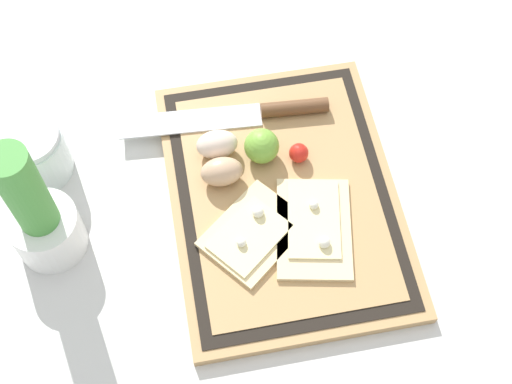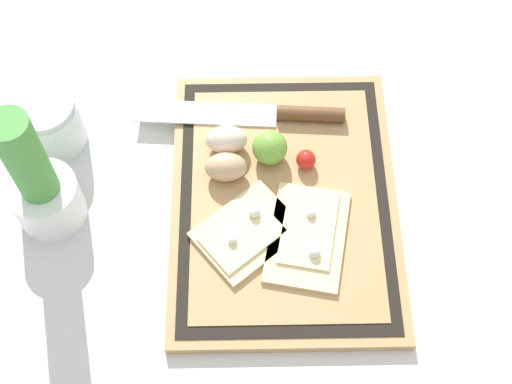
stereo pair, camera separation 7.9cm
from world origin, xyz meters
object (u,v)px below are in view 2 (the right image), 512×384
Objects in this scene: herb_pot at (40,186)px; sauce_jar at (50,125)px; pizza_slice_near at (308,235)px; lime at (270,147)px; knife at (274,114)px; egg_brown at (226,167)px; pizza_slice_far at (246,232)px; egg_pink at (226,140)px; cherry_tomato_red at (306,159)px.

sauce_jar is (0.12, 0.01, -0.04)m from herb_pot.
herb_pot reaches higher than pizza_slice_near.
knife is at bearing -7.01° from lime.
sauce_jar is (0.08, 0.25, -0.00)m from egg_brown.
egg_brown reaches higher than pizza_slice_far.
sauce_jar is at bearing 58.80° from pizza_slice_far.
sauce_jar is (0.03, 0.25, -0.00)m from egg_pink.
egg_pink is at bearing -96.90° from sauce_jar.
pizza_slice_near is 0.40m from sauce_jar.
herb_pot is at bearing 99.99° from cherry_tomato_red.
egg_pink is 0.27× the size of herb_pot.
herb_pot reaches higher than cherry_tomato_red.
egg_pink is (0.14, 0.03, 0.01)m from pizza_slice_far.
cherry_tomato_red is 0.13× the size of herb_pot.
herb_pot is at bearing 81.77° from pizza_slice_near.
herb_pot is at bearing 101.22° from egg_brown.
pizza_slice_near is at bearing -93.50° from pizza_slice_far.
sauce_jar is (0.18, 0.36, 0.01)m from pizza_slice_near.
herb_pot is (-0.08, 0.30, 0.03)m from lime.
egg_pink is at bearing -0.69° from egg_brown.
knife is at bearing -52.89° from egg_pink.
pizza_slice_near is 0.08m from pizza_slice_far.
pizza_slice_near is 0.20m from knife.
knife is at bearing -86.13° from sauce_jar.
egg_brown is 0.27× the size of herb_pot.
sauce_jar is at bearing 80.39° from cherry_tomato_red.
pizza_slice_near is 0.36m from herb_pot.
sauce_jar reaches higher than knife.
egg_pink is (0.14, 0.11, 0.02)m from pizza_slice_near.
pizza_slice_near reaches higher than knife.
pizza_slice_far is (0.01, 0.08, 0.00)m from pizza_slice_near.
pizza_slice_near is at bearing -98.23° from herb_pot.
pizza_slice_near is 0.14m from lime.
pizza_slice_far is 2.75× the size of egg_pink.
lime is at bearing -75.85° from herb_pot.
knife is 3.33× the size of sauce_jar.
herb_pot is (-0.09, 0.24, 0.04)m from egg_pink.
herb_pot is 0.13m from sauce_jar.
egg_pink reaches higher than pizza_slice_far.
pizza_slice_near is 1.78× the size of sauce_jar.
herb_pot is (0.05, 0.35, 0.05)m from pizza_slice_near.
egg_brown is (0.09, 0.03, 0.01)m from pizza_slice_far.
knife is 5.28× the size of egg_pink.
sauce_jar reaches higher than pizza_slice_near.
pizza_slice_near is 0.11m from cherry_tomato_red.
lime is 1.78× the size of cherry_tomato_red.
pizza_slice_near is 0.53× the size of knife.
lime is at bearing 20.74° from pizza_slice_near.
knife is 0.12m from egg_brown.
pizza_slice_near is at bearing -168.65° from knife.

